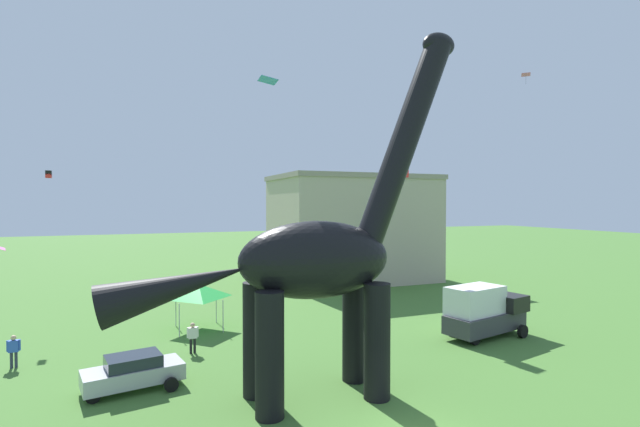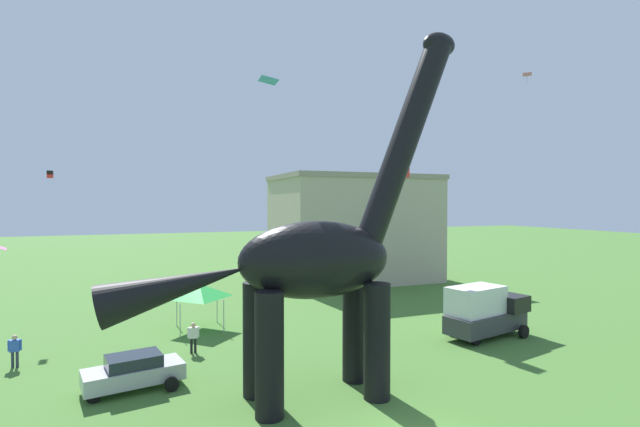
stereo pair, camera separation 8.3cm
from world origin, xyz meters
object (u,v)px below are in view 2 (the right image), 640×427
object	(u,v)px
parked_box_truck	(485,311)
person_strolling_adult	(193,335)
kite_near_low	(401,169)
festival_canopy_tent	(200,291)
kite_mid_left	(50,174)
kite_trailing	(268,80)
kite_drifting	(527,74)
person_near_flyer	(15,348)
parked_sedan_left	(134,371)
dinosaur_sculpture	(314,260)

from	to	relation	value
parked_box_truck	person_strolling_adult	distance (m)	17.53
parked_box_truck	kite_near_low	xyz separation A→B (m)	(-2.80, 5.26, 9.07)
parked_box_truck	festival_canopy_tent	bearing A→B (deg)	140.34
person_strolling_adult	kite_mid_left	world-z (taller)	kite_mid_left
kite_mid_left	kite_trailing	bearing A→B (deg)	-46.04
festival_canopy_tent	kite_drifting	distance (m)	27.78
parked_box_truck	kite_drifting	world-z (taller)	kite_drifting
person_near_flyer	parked_sedan_left	bearing A→B (deg)	-100.53
person_near_flyer	kite_drifting	bearing A→B (deg)	-60.86
kite_mid_left	festival_canopy_tent	bearing A→B (deg)	-33.87
parked_sedan_left	festival_canopy_tent	distance (m)	9.92
parked_box_truck	person_near_flyer	world-z (taller)	parked_box_truck
parked_box_truck	kite_drifting	distance (m)	17.57
dinosaur_sculpture	kite_near_low	bearing A→B (deg)	43.24
dinosaur_sculpture	parked_box_truck	distance (m)	14.34
kite_trailing	person_strolling_adult	bearing A→B (deg)	156.42
festival_canopy_tent	kite_trailing	world-z (taller)	kite_trailing
parked_sedan_left	person_strolling_adult	size ratio (longest dim) A/B	2.61
dinosaur_sculpture	kite_trailing	bearing A→B (deg)	92.79
kite_near_low	parked_sedan_left	bearing A→B (deg)	-161.49
parked_box_truck	kite_near_low	distance (m)	10.85
person_near_flyer	kite_trailing	distance (m)	18.99
festival_canopy_tent	person_strolling_adult	bearing A→B (deg)	-100.86
person_strolling_adult	festival_canopy_tent	size ratio (longest dim) A/B	0.54
dinosaur_sculpture	kite_mid_left	xyz separation A→B (m)	(-12.78, 19.11, 4.45)
parked_box_truck	person_near_flyer	distance (m)	26.23
festival_canopy_tent	parked_box_truck	bearing A→B (deg)	-27.28
festival_canopy_tent	kite_near_low	size ratio (longest dim) A/B	2.65
dinosaur_sculpture	kite_near_low	xyz separation A→B (m)	(10.17, 9.61, 4.80)
kite_mid_left	parked_sedan_left	bearing A→B (deg)	-70.05
person_near_flyer	kite_mid_left	size ratio (longest dim) A/B	3.17
parked_sedan_left	kite_trailing	world-z (taller)	kite_trailing
festival_canopy_tent	person_near_flyer	bearing A→B (deg)	-158.26
parked_box_truck	person_near_flyer	xyz separation A→B (m)	(-25.82, 4.55, -0.64)
person_near_flyer	kite_mid_left	bearing A→B (deg)	31.33
dinosaur_sculpture	parked_sedan_left	size ratio (longest dim) A/B	3.67
parked_box_truck	dinosaur_sculpture	bearing A→B (deg)	-173.85
dinosaur_sculpture	kite_mid_left	world-z (taller)	dinosaur_sculpture
kite_trailing	person_near_flyer	bearing A→B (deg)	167.79
dinosaur_sculpture	festival_canopy_tent	xyz separation A→B (m)	(-3.26, 12.72, -3.37)
parked_sedan_left	parked_box_truck	bearing A→B (deg)	-9.56
parked_sedan_left	parked_box_truck	size ratio (longest dim) A/B	0.75
person_strolling_adult	kite_trailing	distance (m)	14.61
parked_box_truck	kite_drifting	bearing A→B (deg)	13.30
parked_box_truck	kite_mid_left	xyz separation A→B (m)	(-25.75, 14.76, 8.72)
festival_canopy_tent	kite_drifting	xyz separation A→B (m)	(22.68, -5.27, 15.15)
dinosaur_sculpture	kite_trailing	xyz separation A→B (m)	(-0.32, 6.19, 9.11)
kite_mid_left	parked_box_truck	bearing A→B (deg)	-29.82
parked_sedan_left	kite_mid_left	world-z (taller)	kite_mid_left
person_near_flyer	dinosaur_sculpture	bearing A→B (deg)	-93.00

